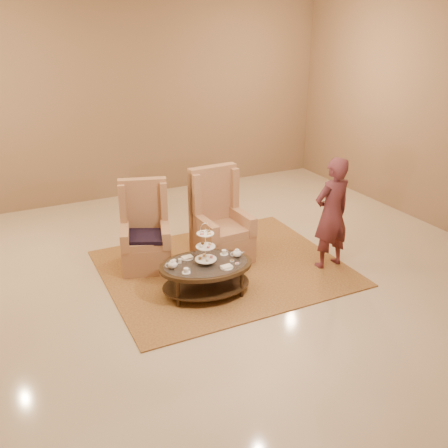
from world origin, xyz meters
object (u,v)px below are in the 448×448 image
tea_table (206,269)px  armchair_right (219,229)px  armchair_left (146,238)px  person (332,214)px

tea_table → armchair_right: armchair_right is taller
armchair_left → armchair_right: bearing=5.4°
tea_table → armchair_left: size_ratio=1.06×
armchair_right → person: (1.20, -0.92, 0.34)m
tea_table → armchair_left: (-0.41, 1.07, 0.06)m
tea_table → person: person is taller
armchair_right → tea_table: bearing=-126.9°
armchair_left → tea_table: bearing=-52.2°
tea_table → armchair_left: bearing=120.6°
armchair_left → armchair_right: (1.01, -0.21, 0.03)m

